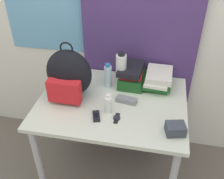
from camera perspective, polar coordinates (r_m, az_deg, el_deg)
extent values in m
cube|color=silver|center=(2.09, 2.68, 16.17)|extent=(6.00, 0.05, 2.50)
cube|color=#66A3C6|center=(2.15, -9.22, 17.71)|extent=(1.10, 0.01, 0.80)
cube|color=#4C336B|center=(2.03, 6.28, 15.35)|extent=(0.90, 0.04, 2.50)
cube|color=beige|center=(1.91, 0.00, -2.82)|extent=(1.06, 0.81, 0.03)
cylinder|color=#B2B2B7|center=(2.07, -15.54, -15.52)|extent=(0.05, 0.05, 0.74)
cylinder|color=#B2B2B7|center=(2.52, -9.17, -3.61)|extent=(0.05, 0.05, 0.74)
cylinder|color=#B2B2B7|center=(2.41, 12.92, -6.32)|extent=(0.05, 0.05, 0.74)
ellipsoid|color=black|center=(1.89, -9.33, 3.52)|extent=(0.33, 0.20, 0.36)
cube|color=red|center=(1.83, -10.33, -0.38)|extent=(0.23, 0.07, 0.16)
torus|color=black|center=(1.79, -9.92, 8.83)|extent=(0.09, 0.01, 0.09)
cube|color=#1E5623|center=(2.07, 4.37, 2.09)|extent=(0.20, 0.28, 0.06)
cube|color=#1E5623|center=(2.04, 4.19, 2.97)|extent=(0.18, 0.25, 0.03)
cube|color=red|center=(2.04, 4.33, 3.89)|extent=(0.17, 0.22, 0.03)
cube|color=black|center=(2.01, 4.13, 4.51)|extent=(0.19, 0.25, 0.04)
cube|color=#1E5623|center=(2.07, 9.88, 0.99)|extent=(0.17, 0.21, 0.03)
cube|color=#1E5623|center=(2.06, 9.66, 1.89)|extent=(0.21, 0.26, 0.03)
cube|color=silver|center=(2.03, 9.88, 2.32)|extent=(0.20, 0.28, 0.02)
cube|color=silver|center=(2.02, 10.27, 3.23)|extent=(0.20, 0.25, 0.04)
cylinder|color=silver|center=(2.00, -0.90, 2.88)|extent=(0.06, 0.06, 0.17)
cylinder|color=#286BB7|center=(1.95, -0.93, 5.32)|extent=(0.04, 0.04, 0.02)
cylinder|color=white|center=(1.98, 1.97, 4.07)|extent=(0.08, 0.08, 0.27)
cylinder|color=black|center=(1.91, 2.06, 7.76)|extent=(0.05, 0.05, 0.02)
cylinder|color=white|center=(1.76, -0.64, -3.35)|extent=(0.05, 0.05, 0.12)
cylinder|color=white|center=(1.72, -0.65, -1.44)|extent=(0.03, 0.03, 0.02)
cube|color=black|center=(1.76, -3.45, -5.80)|extent=(0.08, 0.11, 0.02)
cube|color=black|center=(1.75, -3.46, -5.59)|extent=(0.04, 0.05, 0.00)
cube|color=gray|center=(1.88, 3.16, -2.30)|extent=(0.16, 0.08, 0.04)
cube|color=#383D47|center=(1.67, 13.64, -8.35)|extent=(0.14, 0.12, 0.07)
cube|color=black|center=(1.75, 1.02, -6.29)|extent=(0.03, 0.10, 0.00)
cylinder|color=#232328|center=(1.74, 1.02, -6.19)|extent=(0.05, 0.05, 0.01)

